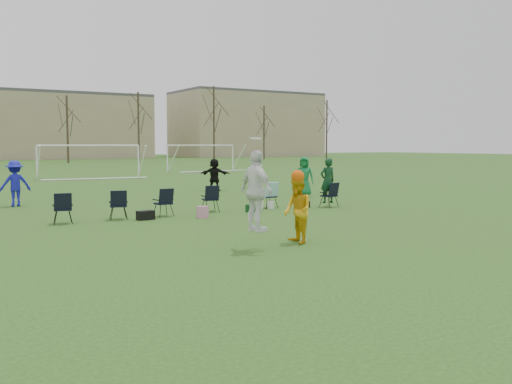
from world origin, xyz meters
TOP-DOWN VIEW (x-y plane):
  - ground at (0.00, 0.00)m, footprint 260.00×260.00m
  - fielder_blue at (-3.79, 14.22)m, footprint 1.19×0.70m
  - fielder_green_far at (8.57, 11.69)m, footprint 1.09×1.07m
  - fielder_black at (6.53, 16.95)m, footprint 1.53×1.45m
  - center_contest at (0.10, 1.25)m, footprint 1.99×1.26m
  - sideline_setup at (2.43, 8.05)m, footprint 10.77×2.03m
  - goal_mid at (4.00, 32.00)m, footprint 7.40×0.63m
  - goal_right at (16.00, 38.00)m, footprint 7.35×1.14m
  - building_row at (6.73, 96.00)m, footprint 126.00×16.00m

SIDE VIEW (x-z plane):
  - ground at x=0.00m, z-range 0.00..0.00m
  - sideline_setup at x=2.43m, z-range -0.41..1.51m
  - fielder_black at x=6.53m, z-range 0.00..1.73m
  - fielder_blue at x=-3.79m, z-range 0.00..1.82m
  - fielder_green_far at x=8.57m, z-range 0.00..1.89m
  - center_contest at x=0.10m, z-range -0.17..2.44m
  - goal_mid at x=4.00m, z-range 0.69..3.15m
  - goal_right at x=16.00m, z-range 0.69..3.15m
  - building_row at x=6.73m, z-range -0.51..12.49m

